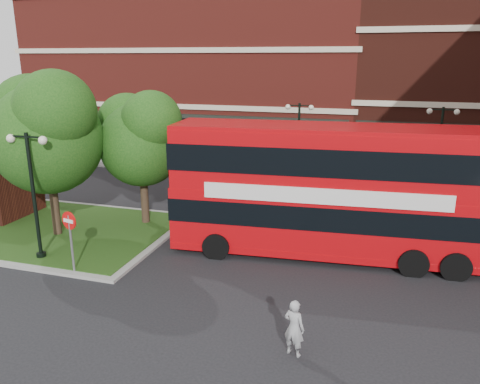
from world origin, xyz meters
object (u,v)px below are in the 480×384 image
(bus, at_px, (325,182))
(woman, at_px, (294,328))
(car_white, at_px, (332,176))
(car_silver, at_px, (246,169))

(bus, xyz_separation_m, woman, (0.15, -6.93, -2.17))
(woman, distance_m, car_white, 17.45)
(bus, bearing_deg, car_silver, 115.95)
(bus, distance_m, car_silver, 12.41)
(bus, distance_m, woman, 7.26)
(woman, height_order, car_white, woman)
(bus, height_order, car_white, bus)
(bus, relative_size, woman, 7.56)
(woman, relative_size, car_silver, 0.37)
(woman, bearing_deg, car_white, -68.63)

